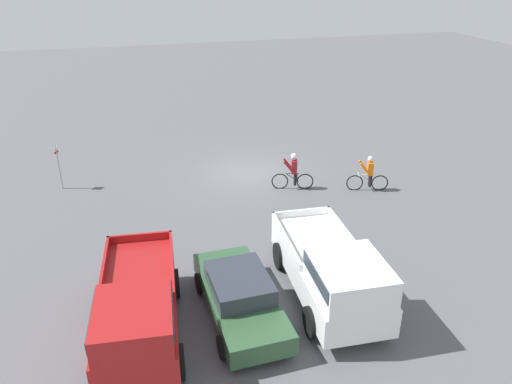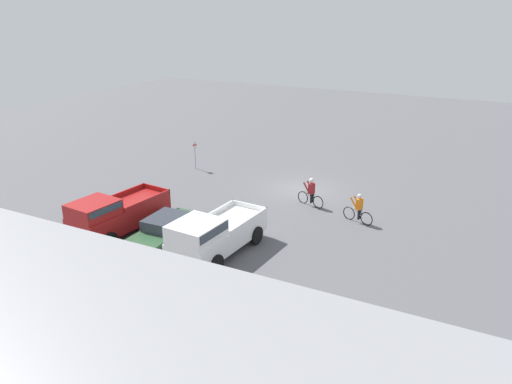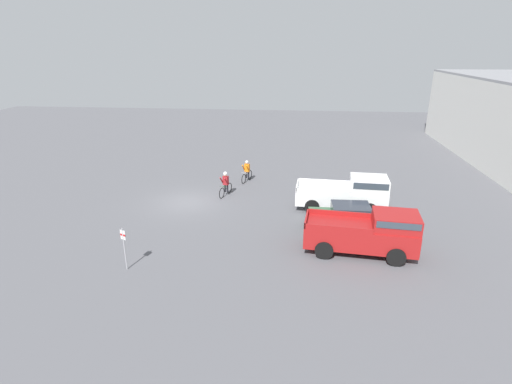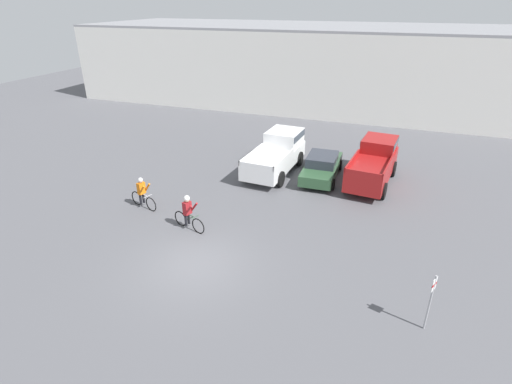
{
  "view_description": "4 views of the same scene",
  "coord_description": "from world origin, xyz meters",
  "px_view_note": "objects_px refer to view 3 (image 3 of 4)",
  "views": [
    {
      "loc": [
        5.71,
        21.37,
        9.49
      ],
      "look_at": [
        0.89,
        4.6,
        1.2
      ],
      "focal_mm": 35.0,
      "sensor_mm": 36.0,
      "label": 1
    },
    {
      "loc": [
        -11.08,
        27.78,
        10.89
      ],
      "look_at": [
        0.89,
        4.6,
        1.2
      ],
      "focal_mm": 35.0,
      "sensor_mm": 36.0,
      "label": 2
    },
    {
      "loc": [
        23.76,
        6.9,
        9.68
      ],
      "look_at": [
        0.89,
        4.6,
        1.2
      ],
      "focal_mm": 28.0,
      "sensor_mm": 36.0,
      "label": 3
    },
    {
      "loc": [
        6.68,
        -11.37,
        9.46
      ],
      "look_at": [
        0.89,
        4.6,
        1.2
      ],
      "focal_mm": 28.0,
      "sensor_mm": 36.0,
      "label": 4
    }
  ],
  "objects_px": {
    "fire_lane_sign": "(124,245)",
    "sedan_0": "(350,217)",
    "cyclist_1": "(247,171)",
    "pickup_truck_0": "(349,192)",
    "pickup_truck_1": "(368,232)",
    "cyclist_0": "(226,183)"
  },
  "relations": [
    {
      "from": "fire_lane_sign",
      "to": "sedan_0",
      "type": "bearing_deg",
      "value": 117.23
    },
    {
      "from": "cyclist_1",
      "to": "fire_lane_sign",
      "type": "height_order",
      "value": "fire_lane_sign"
    },
    {
      "from": "pickup_truck_0",
      "to": "pickup_truck_1",
      "type": "distance_m",
      "value": 5.61
    },
    {
      "from": "cyclist_0",
      "to": "cyclist_1",
      "type": "xyz_separation_m",
      "value": [
        -3.14,
        1.07,
        -0.06
      ]
    },
    {
      "from": "fire_lane_sign",
      "to": "cyclist_1",
      "type": "bearing_deg",
      "value": 163.22
    },
    {
      "from": "cyclist_0",
      "to": "cyclist_1",
      "type": "bearing_deg",
      "value": 161.1
    },
    {
      "from": "cyclist_1",
      "to": "fire_lane_sign",
      "type": "xyz_separation_m",
      "value": [
        13.1,
        -3.95,
        0.46
      ]
    },
    {
      "from": "cyclist_1",
      "to": "sedan_0",
      "type": "bearing_deg",
      "value": 41.59
    },
    {
      "from": "pickup_truck_1",
      "to": "cyclist_0",
      "type": "distance_m",
      "value": 11.05
    },
    {
      "from": "cyclist_1",
      "to": "fire_lane_sign",
      "type": "distance_m",
      "value": 13.69
    },
    {
      "from": "pickup_truck_1",
      "to": "fire_lane_sign",
      "type": "height_order",
      "value": "pickup_truck_1"
    },
    {
      "from": "pickup_truck_0",
      "to": "fire_lane_sign",
      "type": "bearing_deg",
      "value": -52.86
    },
    {
      "from": "cyclist_1",
      "to": "pickup_truck_1",
      "type": "bearing_deg",
      "value": 34.66
    },
    {
      "from": "pickup_truck_1",
      "to": "cyclist_0",
      "type": "relative_size",
      "value": 3.05
    },
    {
      "from": "sedan_0",
      "to": "pickup_truck_1",
      "type": "xyz_separation_m",
      "value": [
        2.84,
        0.47,
        0.46
      ]
    },
    {
      "from": "pickup_truck_0",
      "to": "pickup_truck_1",
      "type": "bearing_deg",
      "value": 2.53
    },
    {
      "from": "pickup_truck_1",
      "to": "cyclist_1",
      "type": "bearing_deg",
      "value": -145.34
    },
    {
      "from": "cyclist_0",
      "to": "pickup_truck_0",
      "type": "bearing_deg",
      "value": 78.14
    },
    {
      "from": "pickup_truck_1",
      "to": "fire_lane_sign",
      "type": "xyz_separation_m",
      "value": [
        2.66,
        -11.16,
        0.1
      ]
    },
    {
      "from": "sedan_0",
      "to": "fire_lane_sign",
      "type": "relative_size",
      "value": 2.24
    },
    {
      "from": "pickup_truck_0",
      "to": "cyclist_1",
      "type": "relative_size",
      "value": 3.14
    },
    {
      "from": "pickup_truck_0",
      "to": "sedan_0",
      "type": "xyz_separation_m",
      "value": [
        2.77,
        -0.23,
        -0.44
      ]
    }
  ]
}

